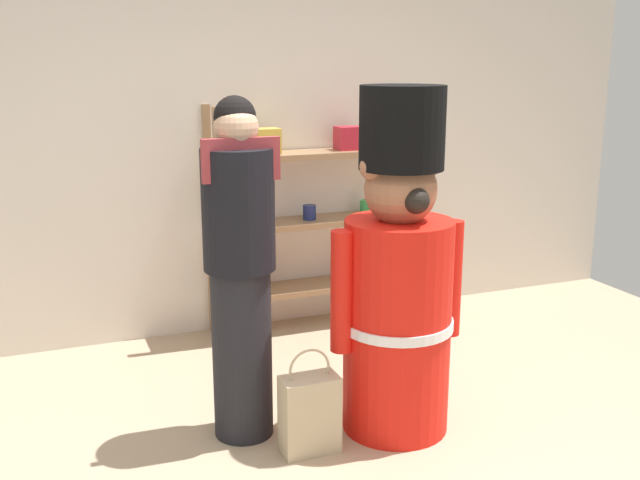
# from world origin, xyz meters

# --- Properties ---
(back_wall) EXTENTS (6.40, 0.12, 2.60)m
(back_wall) POSITION_xyz_m (0.00, 2.20, 1.30)
(back_wall) COLOR silver
(back_wall) RESTS_ON ground_plane
(merchandise_shelf) EXTENTS (1.38, 0.35, 1.56)m
(merchandise_shelf) POSITION_xyz_m (0.54, 1.98, 0.81)
(merchandise_shelf) COLOR #93704C
(merchandise_shelf) RESTS_ON ground_plane
(teddy_bear_guard) EXTENTS (0.71, 0.56, 1.73)m
(teddy_bear_guard) POSITION_xyz_m (0.42, 0.42, 0.77)
(teddy_bear_guard) COLOR red
(teddy_bear_guard) RESTS_ON ground_plane
(person_shopper) EXTENTS (0.36, 0.35, 1.69)m
(person_shopper) POSITION_xyz_m (-0.32, 0.64, 0.87)
(person_shopper) COLOR black
(person_shopper) RESTS_ON ground_plane
(shopping_bag) EXTENTS (0.28, 0.15, 0.53)m
(shopping_bag) POSITION_xyz_m (-0.07, 0.35, 0.20)
(shopping_bag) COLOR #C1AD89
(shopping_bag) RESTS_ON ground_plane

